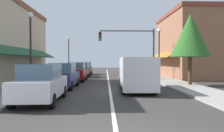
{
  "coord_description": "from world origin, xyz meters",
  "views": [
    {
      "loc": [
        -0.27,
        -4.75,
        1.9
      ],
      "look_at": [
        0.23,
        12.23,
        1.52
      ],
      "focal_mm": 34.69,
      "sensor_mm": 36.0,
      "label": 1
    }
  ],
  "objects_px": {
    "parked_car_second_left": "(63,76)",
    "street_lamp_left_far": "(69,50)",
    "parked_car_distant_left": "(86,68)",
    "traffic_signal_mast_arm": "(134,44)",
    "van_in_lane": "(136,73)",
    "tree_right_near": "(190,35)",
    "parked_car_nearest_left": "(41,83)",
    "parked_car_third_left": "(76,72)",
    "parked_car_far_left": "(82,70)",
    "street_lamp_left_near": "(31,38)",
    "street_lamp_right_mid": "(159,46)"
  },
  "relations": [
    {
      "from": "parked_car_second_left",
      "to": "street_lamp_left_far",
      "type": "xyz_separation_m",
      "value": [
        -1.79,
        12.92,
        2.52
      ]
    },
    {
      "from": "parked_car_distant_left",
      "to": "traffic_signal_mast_arm",
      "type": "bearing_deg",
      "value": -55.03
    },
    {
      "from": "van_in_lane",
      "to": "tree_right_near",
      "type": "xyz_separation_m",
      "value": [
        4.49,
        2.55,
        2.71
      ]
    },
    {
      "from": "parked_car_distant_left",
      "to": "parked_car_nearest_left",
      "type": "bearing_deg",
      "value": -90.84
    },
    {
      "from": "parked_car_second_left",
      "to": "parked_car_third_left",
      "type": "height_order",
      "value": "same"
    },
    {
      "from": "parked_car_far_left",
      "to": "parked_car_distant_left",
      "type": "relative_size",
      "value": 1.0
    },
    {
      "from": "parked_car_third_left",
      "to": "traffic_signal_mast_arm",
      "type": "distance_m",
      "value": 6.7
    },
    {
      "from": "parked_car_nearest_left",
      "to": "parked_car_third_left",
      "type": "height_order",
      "value": "same"
    },
    {
      "from": "traffic_signal_mast_arm",
      "to": "tree_right_near",
      "type": "relative_size",
      "value": 1.07
    },
    {
      "from": "street_lamp_left_far",
      "to": "parked_car_nearest_left",
      "type": "bearing_deg",
      "value": -84.26
    },
    {
      "from": "traffic_signal_mast_arm",
      "to": "van_in_lane",
      "type": "bearing_deg",
      "value": -96.26
    },
    {
      "from": "parked_car_nearest_left",
      "to": "tree_right_near",
      "type": "xyz_separation_m",
      "value": [
        9.41,
        6.39,
        2.98
      ]
    },
    {
      "from": "parked_car_nearest_left",
      "to": "van_in_lane",
      "type": "bearing_deg",
      "value": 36.49
    },
    {
      "from": "parked_car_distant_left",
      "to": "street_lamp_left_near",
      "type": "xyz_separation_m",
      "value": [
        -1.8,
        -17.24,
        2.43
      ]
    },
    {
      "from": "parked_car_far_left",
      "to": "traffic_signal_mast_arm",
      "type": "height_order",
      "value": "traffic_signal_mast_arm"
    },
    {
      "from": "parked_car_nearest_left",
      "to": "van_in_lane",
      "type": "distance_m",
      "value": 6.24
    },
    {
      "from": "parked_car_second_left",
      "to": "parked_car_distant_left",
      "type": "relative_size",
      "value": 1.01
    },
    {
      "from": "van_in_lane",
      "to": "street_lamp_right_mid",
      "type": "distance_m",
      "value": 8.01
    },
    {
      "from": "street_lamp_left_near",
      "to": "street_lamp_left_far",
      "type": "height_order",
      "value": "street_lamp_left_far"
    },
    {
      "from": "parked_car_distant_left",
      "to": "parked_car_third_left",
      "type": "bearing_deg",
      "value": -90.19
    },
    {
      "from": "traffic_signal_mast_arm",
      "to": "tree_right_near",
      "type": "xyz_separation_m",
      "value": [
        3.51,
        -6.35,
        0.15
      ]
    },
    {
      "from": "parked_car_distant_left",
      "to": "street_lamp_left_near",
      "type": "bearing_deg",
      "value": -96.54
    },
    {
      "from": "street_lamp_left_far",
      "to": "parked_car_third_left",
      "type": "bearing_deg",
      "value": -75.1
    },
    {
      "from": "street_lamp_left_far",
      "to": "parked_car_distant_left",
      "type": "bearing_deg",
      "value": 53.48
    },
    {
      "from": "parked_car_third_left",
      "to": "van_in_lane",
      "type": "height_order",
      "value": "van_in_lane"
    },
    {
      "from": "parked_car_second_left",
      "to": "street_lamp_right_mid",
      "type": "distance_m",
      "value": 10.16
    },
    {
      "from": "parked_car_nearest_left",
      "to": "parked_car_second_left",
      "type": "bearing_deg",
      "value": 88.97
    },
    {
      "from": "street_lamp_left_near",
      "to": "traffic_signal_mast_arm",
      "type": "bearing_deg",
      "value": 50.25
    },
    {
      "from": "parked_car_distant_left",
      "to": "tree_right_near",
      "type": "height_order",
      "value": "tree_right_near"
    },
    {
      "from": "parked_car_nearest_left",
      "to": "parked_car_second_left",
      "type": "relative_size",
      "value": 1.0
    },
    {
      "from": "parked_car_distant_left",
      "to": "van_in_lane",
      "type": "xyz_separation_m",
      "value": [
        4.81,
        -17.01,
        0.27
      ]
    },
    {
      "from": "traffic_signal_mast_arm",
      "to": "street_lamp_left_far",
      "type": "bearing_deg",
      "value": 144.58
    },
    {
      "from": "parked_car_nearest_left",
      "to": "traffic_signal_mast_arm",
      "type": "xyz_separation_m",
      "value": [
        5.89,
        12.73,
        2.83
      ]
    },
    {
      "from": "parked_car_distant_left",
      "to": "traffic_signal_mast_arm",
      "type": "distance_m",
      "value": 10.36
    },
    {
      "from": "street_lamp_left_near",
      "to": "street_lamp_left_far",
      "type": "relative_size",
      "value": 0.97
    },
    {
      "from": "parked_car_second_left",
      "to": "street_lamp_left_far",
      "type": "distance_m",
      "value": 13.29
    },
    {
      "from": "parked_car_far_left",
      "to": "parked_car_second_left",
      "type": "bearing_deg",
      "value": -89.68
    },
    {
      "from": "parked_car_nearest_left",
      "to": "tree_right_near",
      "type": "distance_m",
      "value": 11.75
    },
    {
      "from": "parked_car_distant_left",
      "to": "street_lamp_left_far",
      "type": "height_order",
      "value": "street_lamp_left_far"
    },
    {
      "from": "parked_car_nearest_left",
      "to": "van_in_lane",
      "type": "xyz_separation_m",
      "value": [
        4.91,
        3.83,
        0.27
      ]
    },
    {
      "from": "street_lamp_left_near",
      "to": "street_lamp_right_mid",
      "type": "bearing_deg",
      "value": 36.32
    },
    {
      "from": "parked_car_third_left",
      "to": "parked_car_far_left",
      "type": "distance_m",
      "value": 5.14
    },
    {
      "from": "street_lamp_left_near",
      "to": "parked_car_distant_left",
      "type": "bearing_deg",
      "value": 84.02
    },
    {
      "from": "street_lamp_right_mid",
      "to": "street_lamp_left_far",
      "type": "bearing_deg",
      "value": 143.36
    },
    {
      "from": "parked_car_far_left",
      "to": "traffic_signal_mast_arm",
      "type": "distance_m",
      "value": 7.15
    },
    {
      "from": "street_lamp_right_mid",
      "to": "street_lamp_left_near",
      "type": "bearing_deg",
      "value": -143.68
    },
    {
      "from": "parked_car_nearest_left",
      "to": "parked_car_third_left",
      "type": "xyz_separation_m",
      "value": [
        0.17,
        10.71,
        0.0
      ]
    },
    {
      "from": "parked_car_nearest_left",
      "to": "street_lamp_right_mid",
      "type": "height_order",
      "value": "street_lamp_right_mid"
    },
    {
      "from": "parked_car_nearest_left",
      "to": "van_in_lane",
      "type": "height_order",
      "value": "van_in_lane"
    },
    {
      "from": "parked_car_far_left",
      "to": "parked_car_distant_left",
      "type": "height_order",
      "value": "same"
    }
  ]
}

